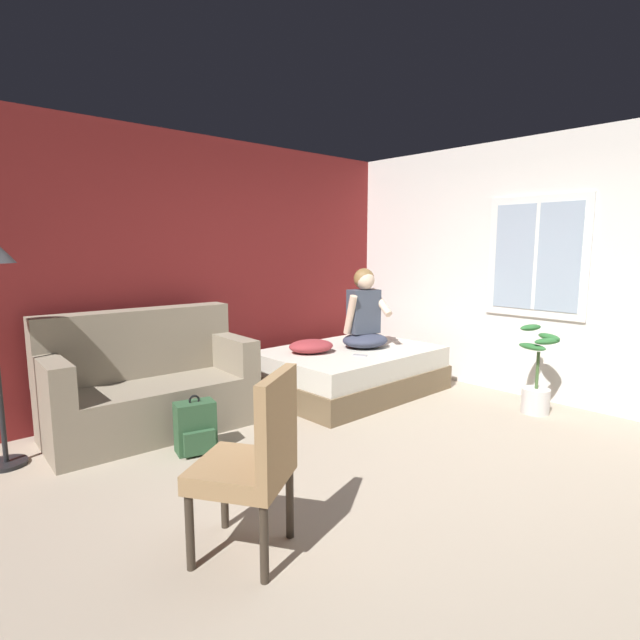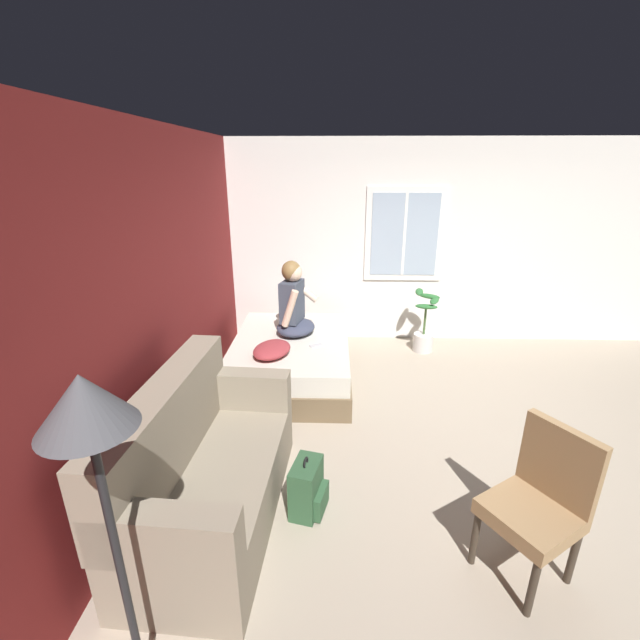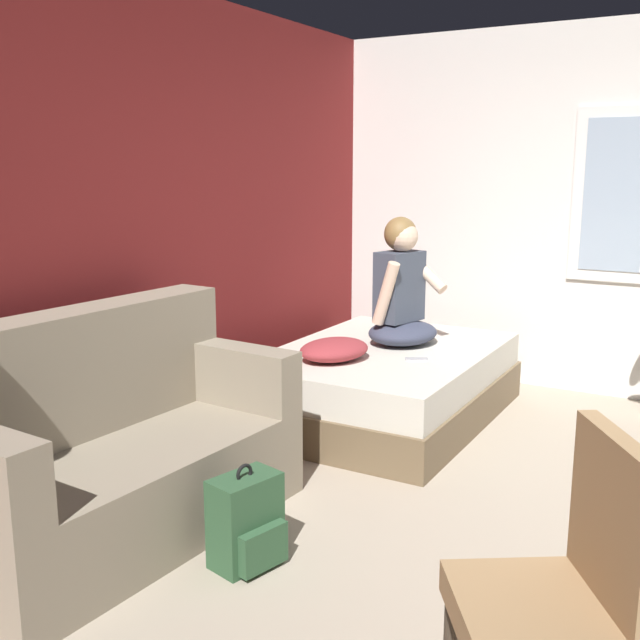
# 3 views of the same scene
# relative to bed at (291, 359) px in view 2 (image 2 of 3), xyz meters

# --- Properties ---
(ground_plane) EXTENTS (40.00, 40.00, 0.00)m
(ground_plane) POSITION_rel_bed_xyz_m (-1.21, -1.82, -0.24)
(ground_plane) COLOR tan
(wall_back_accent) EXTENTS (9.94, 0.16, 2.70)m
(wall_back_accent) POSITION_rel_bed_xyz_m (-1.21, 1.00, 1.11)
(wall_back_accent) COLOR maroon
(wall_back_accent) RESTS_ON ground
(wall_side_with_window) EXTENTS (0.19, 6.88, 2.70)m
(wall_side_with_window) POSITION_rel_bed_xyz_m (1.34, -1.82, 1.12)
(wall_side_with_window) COLOR silver
(wall_side_with_window) RESTS_ON ground
(bed) EXTENTS (1.89, 1.35, 0.48)m
(bed) POSITION_rel_bed_xyz_m (0.00, 0.00, 0.00)
(bed) COLOR brown
(bed) RESTS_ON ground
(couch) EXTENTS (1.75, 0.92, 1.04)m
(couch) POSITION_rel_bed_xyz_m (-2.11, 0.40, 0.16)
(couch) COLOR gray
(couch) RESTS_ON ground
(side_chair) EXTENTS (0.64, 0.64, 0.98)m
(side_chair) POSITION_rel_bed_xyz_m (-2.48, -1.71, 0.30)
(side_chair) COLOR #382D23
(side_chair) RESTS_ON ground
(person_seated) EXTENTS (0.62, 0.56, 0.88)m
(person_seated) POSITION_rel_bed_xyz_m (0.19, -0.02, 0.60)
(person_seated) COLOR #383D51
(person_seated) RESTS_ON bed
(backpack) EXTENTS (0.33, 0.29, 0.46)m
(backpack) POSITION_rel_bed_xyz_m (-2.06, -0.31, -0.04)
(backpack) COLOR #2D5133
(backpack) RESTS_ON ground
(throw_pillow) EXTENTS (0.58, 0.51, 0.14)m
(throw_pillow) POSITION_rel_bed_xyz_m (-0.44, 0.16, 0.31)
(throw_pillow) COLOR #993338
(throw_pillow) RESTS_ON bed
(cell_phone) EXTENTS (0.13, 0.16, 0.01)m
(cell_phone) POSITION_rel_bed_xyz_m (-0.17, -0.30, 0.25)
(cell_phone) COLOR #B7B7BC
(cell_phone) RESTS_ON bed
(floor_lamp) EXTENTS (0.36, 0.36, 1.70)m
(floor_lamp) POSITION_rel_bed_xyz_m (-3.21, 0.41, 1.19)
(floor_lamp) COLOR black
(floor_lamp) RESTS_ON ground
(potted_plant) EXTENTS (0.39, 0.37, 0.85)m
(potted_plant) POSITION_rel_bed_xyz_m (0.81, -1.70, 0.07)
(potted_plant) COLOR silver
(potted_plant) RESTS_ON ground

